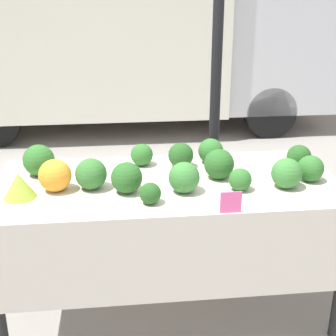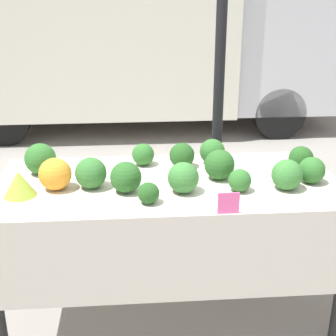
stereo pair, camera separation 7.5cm
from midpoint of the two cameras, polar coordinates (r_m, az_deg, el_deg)
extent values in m
plane|color=gray|center=(3.05, 0.74, -16.27)|extent=(40.00, 40.00, 0.00)
cylinder|color=black|center=(3.12, 6.99, 11.49)|extent=(0.07, 0.07, 2.67)
cube|color=silver|center=(6.70, -9.46, 17.13)|extent=(3.75, 2.20, 2.21)
cube|color=silver|center=(7.02, 13.15, 14.51)|extent=(1.46, 2.02, 1.59)
cylinder|color=black|center=(6.27, 13.67, 6.58)|extent=(0.67, 0.22, 0.67)
cylinder|color=black|center=(7.96, 9.76, 9.92)|extent=(0.67, 0.22, 0.67)
cylinder|color=black|center=(6.16, -19.13, 5.76)|extent=(0.67, 0.22, 0.67)
cylinder|color=black|center=(7.88, -16.07, 9.29)|extent=(0.67, 0.22, 0.67)
cube|color=beige|center=(2.63, 0.82, -1.93)|extent=(1.93, 0.87, 0.03)
cube|color=beige|center=(2.37, 1.76, -11.49)|extent=(1.93, 0.01, 0.46)
cylinder|color=black|center=(3.21, -16.23, -6.60)|extent=(0.05, 0.05, 0.81)
cylinder|color=black|center=(3.34, 15.86, -5.46)|extent=(0.05, 0.05, 0.81)
sphere|color=orange|center=(2.55, -12.79, -0.73)|extent=(0.17, 0.17, 0.17)
cone|color=#93B238|center=(2.53, -16.88, -1.85)|extent=(0.17, 0.17, 0.14)
sphere|color=#285B23|center=(2.65, 7.10, 0.41)|extent=(0.17, 0.17, 0.17)
sphere|color=#2D6628|center=(2.79, -14.55, 1.09)|extent=(0.18, 0.18, 0.18)
sphere|color=#285B23|center=(2.47, -4.29, -1.14)|extent=(0.17, 0.17, 0.17)
sphere|color=#2D6628|center=(2.88, 6.18, 2.01)|extent=(0.16, 0.16, 0.16)
sphere|color=#2D6628|center=(2.71, 17.88, -0.25)|extent=(0.15, 0.15, 0.15)
sphere|color=#2D6628|center=(2.84, -2.30, 1.65)|extent=(0.14, 0.14, 0.14)
sphere|color=#23511E|center=(2.34, -1.47, -3.08)|extent=(0.11, 0.11, 0.11)
sphere|color=#336B2D|center=(2.54, -8.55, -0.61)|extent=(0.17, 0.17, 0.17)
sphere|color=#387533|center=(2.46, 2.76, -1.19)|extent=(0.17, 0.17, 0.17)
sphere|color=#2D6628|center=(2.51, 9.59, -1.51)|extent=(0.12, 0.12, 0.12)
sphere|color=#387533|center=(2.59, 15.11, -0.79)|extent=(0.17, 0.17, 0.17)
sphere|color=#23511E|center=(2.88, 16.62, 1.13)|extent=(0.15, 0.15, 0.15)
sphere|color=#23511E|center=(2.80, 2.48, 1.54)|extent=(0.15, 0.15, 0.15)
cube|color=#F45B9E|center=(2.26, 8.34, -4.28)|extent=(0.11, 0.01, 0.11)
camera|label=1|loc=(0.04, -89.17, 0.32)|focal=50.00mm
camera|label=2|loc=(0.04, 90.83, -0.32)|focal=50.00mm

